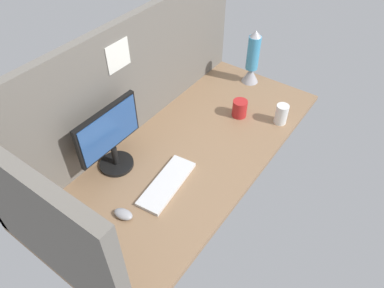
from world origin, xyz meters
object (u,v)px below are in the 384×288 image
(mouse, at_px, (123,214))
(lava_lamp, at_px, (252,61))
(mug_ceramic_white, at_px, (281,114))
(keyboard, at_px, (167,184))
(monitor, at_px, (110,137))
(mug_red_plastic, at_px, (240,108))

(mouse, bearing_deg, lava_lamp, -6.41)
(mug_ceramic_white, bearing_deg, keyboard, 162.22)
(monitor, xyz_separation_m, lava_lamp, (1.11, -0.20, -0.05))
(mouse, height_order, lava_lamp, lava_lamp)
(mouse, xyz_separation_m, mug_ceramic_white, (1.05, -0.30, 0.05))
(mug_ceramic_white, bearing_deg, mug_red_plastic, 110.29)
(mug_ceramic_white, bearing_deg, mouse, 164.17)
(mouse, distance_m, mug_ceramic_white, 1.09)
(mug_red_plastic, bearing_deg, monitor, 156.38)
(lava_lamp, bearing_deg, mug_ceramic_white, -127.80)
(mouse, relative_size, mug_red_plastic, 0.89)
(mug_ceramic_white, bearing_deg, lava_lamp, 52.20)
(monitor, xyz_separation_m, keyboard, (0.05, -0.31, -0.19))
(keyboard, relative_size, lava_lamp, 0.99)
(mouse, bearing_deg, mug_red_plastic, -12.98)
(mug_red_plastic, bearing_deg, mug_ceramic_white, -69.71)
(monitor, relative_size, mouse, 4.00)
(monitor, height_order, mug_red_plastic, monitor)
(monitor, height_order, mouse, monitor)
(mug_ceramic_white, distance_m, lava_lamp, 0.47)
(mug_red_plastic, xyz_separation_m, mug_ceramic_white, (0.09, -0.23, 0.01))
(monitor, xyz_separation_m, mug_red_plastic, (0.74, -0.32, -0.15))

